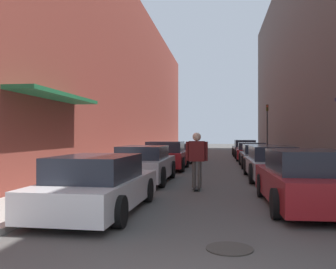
{
  "coord_description": "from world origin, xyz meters",
  "views": [
    {
      "loc": [
        0.32,
        -3.06,
        1.69
      ],
      "look_at": [
        -1.61,
        10.8,
        1.71
      ],
      "focal_mm": 40.0,
      "sensor_mm": 36.0,
      "label": 1
    }
  ],
  "objects_px": {
    "parked_car_left_3": "(180,153)",
    "parked_car_right_3": "(251,152)",
    "parked_car_left_1": "(144,164)",
    "parked_car_left_0": "(98,185)",
    "traffic_light": "(267,125)",
    "parked_car_right_2": "(259,156)",
    "skateboarder": "(197,155)",
    "parked_car_left_2": "(166,156)",
    "parked_car_right_1": "(271,163)",
    "parked_car_right_0": "(306,180)",
    "parked_car_right_4": "(245,148)",
    "manhole_cover": "(230,249)"
  },
  "relations": [
    {
      "from": "parked_car_left_3",
      "to": "parked_car_right_3",
      "type": "relative_size",
      "value": 1.09
    },
    {
      "from": "parked_car_left_1",
      "to": "parked_car_left_3",
      "type": "height_order",
      "value": "parked_car_left_1"
    },
    {
      "from": "parked_car_left_0",
      "to": "traffic_light",
      "type": "distance_m",
      "value": 20.26
    },
    {
      "from": "parked_car_right_2",
      "to": "traffic_light",
      "type": "xyz_separation_m",
      "value": [
        1.28,
        7.25,
        1.81
      ]
    },
    {
      "from": "parked_car_right_3",
      "to": "skateboarder",
      "type": "xyz_separation_m",
      "value": [
        -2.76,
        -13.89,
        0.51
      ]
    },
    {
      "from": "parked_car_left_3",
      "to": "parked_car_left_1",
      "type": "bearing_deg",
      "value": -91.07
    },
    {
      "from": "parked_car_left_2",
      "to": "parked_car_right_1",
      "type": "height_order",
      "value": "parked_car_left_2"
    },
    {
      "from": "parked_car_left_2",
      "to": "parked_car_right_3",
      "type": "xyz_separation_m",
      "value": [
        4.67,
        7.23,
        -0.08
      ]
    },
    {
      "from": "parked_car_right_0",
      "to": "parked_car_right_3",
      "type": "bearing_deg",
      "value": 89.78
    },
    {
      "from": "parked_car_left_2",
      "to": "parked_car_right_1",
      "type": "xyz_separation_m",
      "value": [
        4.54,
        -3.51,
        -0.04
      ]
    },
    {
      "from": "parked_car_left_0",
      "to": "parked_car_left_2",
      "type": "relative_size",
      "value": 1.11
    },
    {
      "from": "parked_car_left_1",
      "to": "parked_car_right_4",
      "type": "distance_m",
      "value": 17.93
    },
    {
      "from": "parked_car_right_3",
      "to": "traffic_light",
      "type": "xyz_separation_m",
      "value": [
        1.26,
        1.79,
        1.82
      ]
    },
    {
      "from": "traffic_light",
      "to": "parked_car_right_2",
      "type": "bearing_deg",
      "value": -100.05
    },
    {
      "from": "traffic_light",
      "to": "parked_car_right_1",
      "type": "bearing_deg",
      "value": -96.31
    },
    {
      "from": "parked_car_right_1",
      "to": "parked_car_right_3",
      "type": "relative_size",
      "value": 1.13
    },
    {
      "from": "parked_car_left_3",
      "to": "parked_car_right_0",
      "type": "distance_m",
      "value": 15.0
    },
    {
      "from": "parked_car_right_4",
      "to": "parked_car_right_1",
      "type": "bearing_deg",
      "value": -90.06
    },
    {
      "from": "parked_car_left_2",
      "to": "traffic_light",
      "type": "height_order",
      "value": "traffic_light"
    },
    {
      "from": "parked_car_right_3",
      "to": "manhole_cover",
      "type": "bearing_deg",
      "value": -95.52
    },
    {
      "from": "parked_car_left_0",
      "to": "manhole_cover",
      "type": "xyz_separation_m",
      "value": [
        2.78,
        -2.27,
        -0.59
      ]
    },
    {
      "from": "traffic_light",
      "to": "parked_car_right_3",
      "type": "bearing_deg",
      "value": -125.07
    },
    {
      "from": "parked_car_left_0",
      "to": "parked_car_right_0",
      "type": "relative_size",
      "value": 0.98
    },
    {
      "from": "parked_car_left_3",
      "to": "parked_car_right_0",
      "type": "height_order",
      "value": "parked_car_right_0"
    },
    {
      "from": "parked_car_right_1",
      "to": "manhole_cover",
      "type": "distance_m",
      "value": 9.22
    },
    {
      "from": "traffic_light",
      "to": "parked_car_left_3",
      "type": "bearing_deg",
      "value": -146.74
    },
    {
      "from": "parked_car_right_0",
      "to": "parked_car_right_1",
      "type": "distance_m",
      "value": 5.59
    },
    {
      "from": "parked_car_right_1",
      "to": "parked_car_right_3",
      "type": "bearing_deg",
      "value": 89.33
    },
    {
      "from": "parked_car_right_3",
      "to": "manhole_cover",
      "type": "xyz_separation_m",
      "value": [
        -1.91,
        -19.76,
        -0.57
      ]
    },
    {
      "from": "parked_car_left_0",
      "to": "parked_car_left_2",
      "type": "height_order",
      "value": "parked_car_left_2"
    },
    {
      "from": "parked_car_right_0",
      "to": "manhole_cover",
      "type": "distance_m",
      "value": 3.95
    },
    {
      "from": "parked_car_left_1",
      "to": "traffic_light",
      "type": "distance_m",
      "value": 15.36
    },
    {
      "from": "manhole_cover",
      "to": "parked_car_right_0",
      "type": "bearing_deg",
      "value": 61.72
    },
    {
      "from": "parked_car_left_3",
      "to": "parked_car_right_3",
      "type": "bearing_deg",
      "value": 23.9
    },
    {
      "from": "parked_car_right_0",
      "to": "manhole_cover",
      "type": "relative_size",
      "value": 6.36
    },
    {
      "from": "parked_car_right_3",
      "to": "parked_car_right_4",
      "type": "xyz_separation_m",
      "value": [
        -0.11,
        5.08,
        0.04
      ]
    },
    {
      "from": "parked_car_right_0",
      "to": "parked_car_left_0",
      "type": "bearing_deg",
      "value": -165.88
    },
    {
      "from": "parked_car_left_1",
      "to": "parked_car_right_1",
      "type": "distance_m",
      "value": 4.85
    },
    {
      "from": "parked_car_left_3",
      "to": "manhole_cover",
      "type": "xyz_separation_m",
      "value": [
        2.64,
        -17.74,
        -0.57
      ]
    },
    {
      "from": "parked_car_right_3",
      "to": "parked_car_right_4",
      "type": "distance_m",
      "value": 5.09
    },
    {
      "from": "parked_car_right_1",
      "to": "parked_car_right_2",
      "type": "bearing_deg",
      "value": 88.92
    },
    {
      "from": "manhole_cover",
      "to": "parked_car_right_2",
      "type": "bearing_deg",
      "value": 82.51
    },
    {
      "from": "parked_car_right_1",
      "to": "parked_car_right_4",
      "type": "distance_m",
      "value": 15.82
    },
    {
      "from": "parked_car_left_3",
      "to": "parked_car_right_3",
      "type": "height_order",
      "value": "parked_car_right_3"
    },
    {
      "from": "parked_car_left_1",
      "to": "traffic_light",
      "type": "bearing_deg",
      "value": 66.85
    },
    {
      "from": "parked_car_right_4",
      "to": "traffic_light",
      "type": "xyz_separation_m",
      "value": [
        1.37,
        -3.29,
        1.78
      ]
    },
    {
      "from": "parked_car_right_1",
      "to": "skateboarder",
      "type": "relative_size",
      "value": 2.73
    },
    {
      "from": "parked_car_right_2",
      "to": "traffic_light",
      "type": "distance_m",
      "value": 7.58
    },
    {
      "from": "parked_car_left_2",
      "to": "parked_car_right_2",
      "type": "height_order",
      "value": "parked_car_left_2"
    },
    {
      "from": "parked_car_right_1",
      "to": "parked_car_right_3",
      "type": "xyz_separation_m",
      "value": [
        0.13,
        10.73,
        -0.04
      ]
    }
  ]
}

